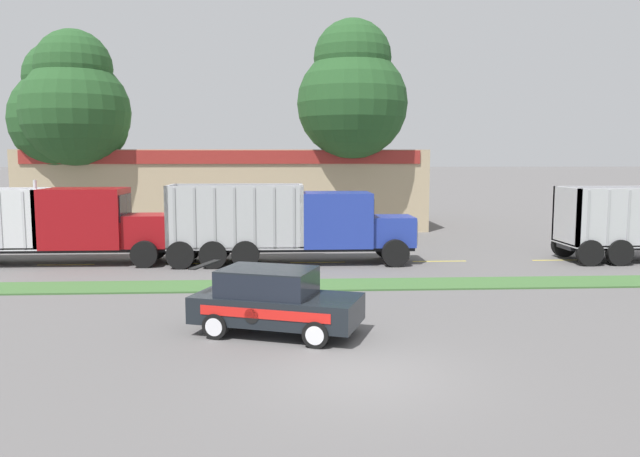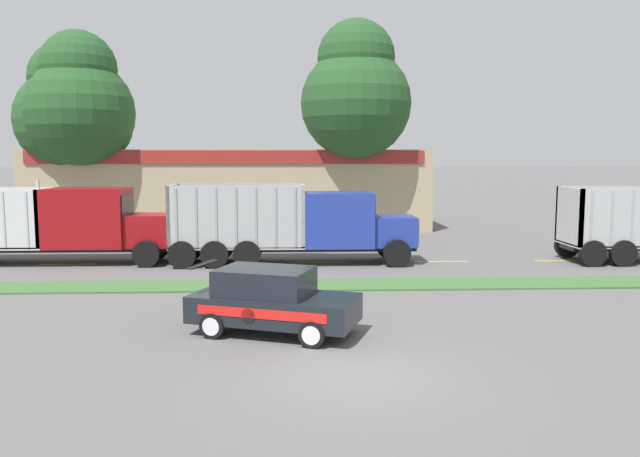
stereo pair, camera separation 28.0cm
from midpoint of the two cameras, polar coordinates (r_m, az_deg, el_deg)
ground_plane at (r=13.53m, az=3.36°, el=-13.20°), size 600.00×600.00×0.00m
grass_verge at (r=22.39m, az=0.65°, el=-5.17°), size 120.00×1.99×0.06m
centre_line_2 at (r=28.88m, az=-22.49°, el=-3.08°), size 2.40×0.14×0.01m
centre_line_3 at (r=27.57m, az=-11.81°, el=-3.15°), size 2.40×0.14×0.01m
centre_line_4 at (r=27.29m, az=-0.52°, el=-3.11°), size 2.40×0.14×0.01m
centre_line_5 at (r=28.06m, az=10.58°, el=-2.95°), size 2.40×0.14×0.01m
centre_line_6 at (r=29.81m, az=20.72°, el=-2.71°), size 2.40×0.14×0.01m
dump_truck_lead at (r=28.99m, az=-23.10°, el=0.26°), size 11.91×2.58×3.65m
dump_truck_trail at (r=26.92m, az=-1.19°, el=0.23°), size 10.52×2.64×3.42m
rally_car at (r=16.32m, az=-4.72°, el=-6.56°), size 4.66×3.21×1.74m
store_building_backdrop at (r=43.77m, az=-8.25°, el=3.77°), size 24.98×12.10×5.04m
tree_behind_left at (r=40.00m, az=-21.68°, el=10.77°), size 6.34×6.34×11.98m
tree_behind_centre at (r=39.70m, az=-20.23°, el=9.23°), size 4.03×4.03×9.42m
tree_behind_right at (r=41.51m, az=-22.72°, el=10.00°), size 6.23×6.23×11.50m
tree_behind_far_right at (r=38.19m, az=2.76°, el=12.33°), size 6.62×6.62×12.75m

